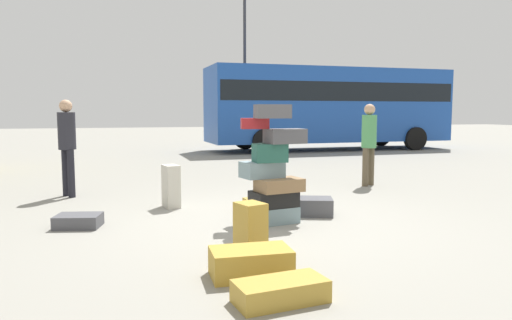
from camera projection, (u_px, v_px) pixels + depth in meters
ground_plane at (267, 223)px, 6.47m from camera, size 80.00×80.00×0.00m
suitcase_tower at (272, 174)px, 6.45m from camera, size 0.88×0.63×1.60m
suitcase_cream_white_trunk at (171, 186)px, 7.51m from camera, size 0.27×0.37×0.67m
suitcase_tan_foreground_near at (251, 228)px, 5.07m from camera, size 0.34×0.37×0.55m
suitcase_tan_right_side at (281, 291)px, 3.78m from camera, size 0.77×0.44×0.18m
suitcase_charcoal_foreground_far at (78, 221)px, 6.24m from camera, size 0.64×0.52×0.17m
suitcase_tan_upright_blue at (251, 262)px, 4.38m from camera, size 0.75×0.46×0.26m
suitcase_tan_behind_tower at (269, 204)px, 7.30m from camera, size 0.73×0.48×0.19m
suitcase_charcoal_left_side at (315, 207)px, 6.97m from camera, size 0.62×0.57×0.25m
person_bearded_onlooker at (369, 137)px, 9.65m from camera, size 0.31×0.30×1.66m
person_tourist_with_camera at (67, 139)px, 8.39m from camera, size 0.30×0.31×1.72m
parked_bus at (329, 103)px, 18.72m from camera, size 9.58×2.84×3.15m
lamp_post at (245, 38)px, 19.17m from camera, size 0.36×0.36×6.92m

